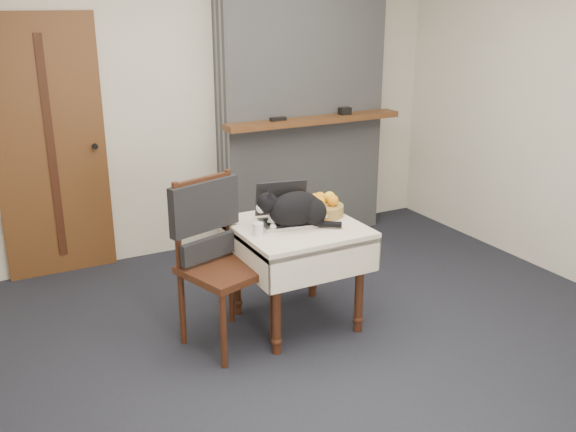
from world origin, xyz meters
name	(u,v)px	position (x,y,z in m)	size (l,w,h in m)	color
ground	(317,346)	(0.00, 0.00, 0.00)	(4.50, 4.50, 0.00)	black
room_shell	(283,54)	(0.00, 0.46, 1.76)	(4.52, 4.01, 2.61)	beige
door	(51,149)	(-1.20, 1.97, 1.00)	(0.82, 0.10, 2.00)	brown
chimney	(301,93)	(0.90, 1.85, 1.30)	(1.62, 0.48, 2.60)	gray
side_table	(296,241)	(0.04, 0.35, 0.59)	(0.78, 0.78, 0.70)	#3D1F10
laptop	(285,212)	(0.00, 0.44, 0.76)	(0.39, 0.35, 0.26)	#B7B7BC
cat	(297,209)	(0.02, 0.32, 0.81)	(0.50, 0.34, 0.26)	black
cream_jar	(258,229)	(-0.26, 0.29, 0.74)	(0.07, 0.07, 0.08)	silver
pill_bottle	(325,220)	(0.19, 0.25, 0.74)	(0.03, 0.03, 0.07)	#B35D16
fruit_basket	(324,207)	(0.29, 0.43, 0.76)	(0.26, 0.26, 0.15)	olive
desk_clutter	(318,216)	(0.24, 0.41, 0.70)	(0.12, 0.01, 0.01)	black
chair	(214,239)	(-0.51, 0.41, 0.68)	(0.60, 0.59, 1.06)	#3D1F10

